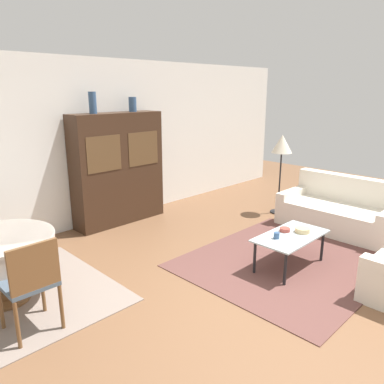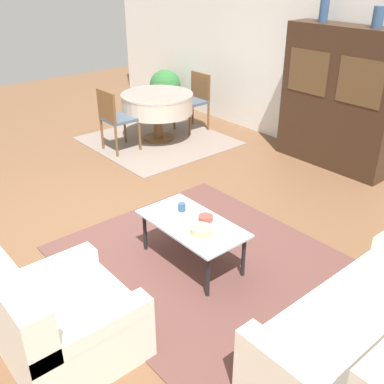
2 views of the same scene
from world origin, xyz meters
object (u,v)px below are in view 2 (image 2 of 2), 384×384
at_px(couch, 383,340).
at_px(bowl_small, 206,218).
at_px(armchair, 60,322).
at_px(vase_tall, 324,8).
at_px(display_cabinet, 339,99).
at_px(bowl, 201,230).
at_px(coffee_table, 192,227).
at_px(cup, 182,207).
at_px(dining_table, 157,104).
at_px(dining_chair_near, 115,116).
at_px(vase_short, 378,17).
at_px(potted_plant, 165,88).
at_px(dining_chair_far, 195,97).

relative_size(couch, bowl_small, 13.20).
height_order(armchair, vase_tall, vase_tall).
xyz_separation_m(display_cabinet, bowl, (0.71, -3.04, -0.45)).
xyz_separation_m(coffee_table, cup, (-0.23, 0.07, 0.08)).
height_order(dining_table, cup, dining_table).
relative_size(dining_chair_near, vase_short, 3.83).
bearing_deg(cup, vase_short, 89.04).
relative_size(coffee_table, vase_short, 4.29).
bearing_deg(coffee_table, bowl_small, 66.93).
bearing_deg(cup, potted_plant, 144.61).
bearing_deg(potted_plant, armchair, -44.39).
relative_size(dining_table, bowl, 5.82).
height_order(cup, potted_plant, potted_plant).
height_order(display_cabinet, dining_table, display_cabinet).
distance_m(dining_chair_far, bowl, 3.97).
distance_m(bowl_small, vase_tall, 3.39).
height_order(dining_table, dining_chair_near, dining_chair_near).
xyz_separation_m(couch, armchair, (-1.55, -1.58, 0.00)).
relative_size(dining_chair_near, vase_tall, 2.80).
bearing_deg(potted_plant, vase_tall, 3.53).
height_order(armchair, display_cabinet, display_cabinet).
bearing_deg(dining_table, display_cabinet, 28.25).
bearing_deg(dining_table, dining_chair_far, 90.00).
distance_m(couch, dining_table, 4.92).
height_order(display_cabinet, bowl_small, display_cabinet).
distance_m(couch, vase_short, 3.83).
bearing_deg(vase_short, armchair, -84.60).
distance_m(couch, vase_tall, 4.28).
bearing_deg(couch, bowl, 97.58).
bearing_deg(bowl, couch, 7.58).
relative_size(display_cabinet, bowl, 9.70).
distance_m(dining_chair_near, vase_short, 3.65).
xyz_separation_m(armchair, dining_chair_near, (-3.10, 2.38, 0.25)).
distance_m(bowl, vase_tall, 3.58).
relative_size(coffee_table, bowl, 5.40).
xyz_separation_m(cup, bowl_small, (0.28, 0.05, -0.02)).
relative_size(dining_chair_far, bowl, 4.83).
height_order(dining_table, bowl, dining_table).
bearing_deg(cup, bowl, -16.36).
bearing_deg(dining_table, coffee_table, -31.09).
height_order(vase_tall, potted_plant, vase_tall).
relative_size(dining_table, dining_chair_far, 1.21).
distance_m(coffee_table, dining_table, 3.35).
relative_size(coffee_table, vase_tall, 3.13).
height_order(coffee_table, vase_short, vase_short).
xyz_separation_m(armchair, bowl, (-0.05, 1.36, 0.18)).
bearing_deg(dining_chair_far, coffee_table, 138.92).
xyz_separation_m(coffee_table, dining_table, (-2.86, 1.73, 0.19)).
bearing_deg(vase_short, potted_plant, -177.14).
bearing_deg(armchair, vase_short, 95.40).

